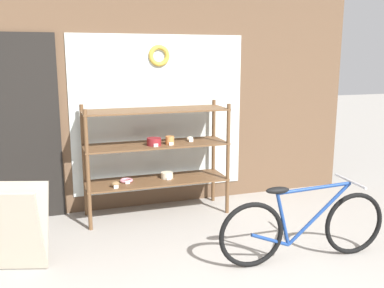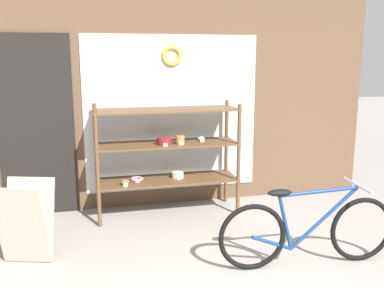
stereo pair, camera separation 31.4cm
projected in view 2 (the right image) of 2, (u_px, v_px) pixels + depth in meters
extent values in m
cube|color=brown|center=(154.00, 50.00, 5.10)|extent=(5.59, 0.08, 3.84)
cube|color=silver|center=(172.00, 114.00, 5.26)|extent=(2.14, 0.02, 1.90)
cube|color=black|center=(37.00, 127.00, 4.91)|extent=(0.84, 0.03, 2.10)
torus|color=gold|center=(172.00, 56.00, 5.10)|extent=(0.26, 0.06, 0.26)
cylinder|color=brown|center=(97.00, 169.00, 4.60)|extent=(0.04, 0.04, 1.31)
cylinder|color=brown|center=(239.00, 160.00, 4.96)|extent=(0.04, 0.04, 1.31)
cylinder|color=brown|center=(97.00, 159.00, 5.04)|extent=(0.04, 0.04, 1.31)
cylinder|color=brown|center=(226.00, 152.00, 5.40)|extent=(0.04, 0.04, 1.31)
cube|color=brown|center=(167.00, 180.00, 5.05)|extent=(1.65, 0.51, 0.02)
cube|color=brown|center=(167.00, 144.00, 4.96)|extent=(1.65, 0.51, 0.02)
cube|color=brown|center=(166.00, 110.00, 4.88)|extent=(1.65, 0.51, 0.02)
torus|color=pink|center=(137.00, 179.00, 4.99)|extent=(0.15, 0.15, 0.03)
cube|color=white|center=(138.00, 181.00, 4.91)|extent=(0.05, 0.00, 0.04)
cylinder|color=beige|center=(178.00, 175.00, 5.09)|extent=(0.14, 0.14, 0.07)
cube|color=white|center=(179.00, 178.00, 5.02)|extent=(0.05, 0.00, 0.04)
cylinder|color=#C67F42|center=(180.00, 140.00, 4.91)|extent=(0.10, 0.10, 0.09)
cube|color=white|center=(181.00, 143.00, 4.86)|extent=(0.05, 0.00, 0.04)
ellipsoid|color=beige|center=(201.00, 139.00, 5.07)|extent=(0.08, 0.07, 0.06)
cube|color=white|center=(202.00, 140.00, 5.03)|extent=(0.05, 0.00, 0.04)
ellipsoid|color=brown|center=(125.00, 182.00, 4.80)|extent=(0.10, 0.08, 0.07)
cube|color=white|center=(126.00, 185.00, 4.75)|extent=(0.05, 0.00, 0.04)
cylinder|color=maroon|center=(164.00, 141.00, 4.87)|extent=(0.16, 0.16, 0.08)
cube|color=white|center=(166.00, 145.00, 4.79)|extent=(0.05, 0.00, 0.04)
torus|color=black|center=(252.00, 237.00, 3.72)|extent=(0.61, 0.09, 0.61)
torus|color=black|center=(362.00, 229.00, 3.88)|extent=(0.61, 0.09, 0.61)
cylinder|color=navy|center=(324.00, 218.00, 3.80)|extent=(0.62, 0.08, 0.56)
cylinder|color=navy|center=(319.00, 192.00, 3.73)|extent=(0.72, 0.08, 0.07)
cylinder|color=navy|center=(285.00, 223.00, 3.74)|extent=(0.16, 0.04, 0.51)
cylinder|color=navy|center=(272.00, 243.00, 3.76)|extent=(0.37, 0.06, 0.17)
ellipsoid|color=black|center=(280.00, 193.00, 3.67)|extent=(0.23, 0.11, 0.06)
cylinder|color=#B2B2B7|center=(357.00, 185.00, 3.78)|extent=(0.06, 0.46, 0.02)
cube|color=#B2A893|center=(21.00, 226.00, 3.75)|extent=(0.48, 0.32, 0.75)
cube|color=#B2A893|center=(30.00, 219.00, 3.92)|extent=(0.48, 0.32, 0.75)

